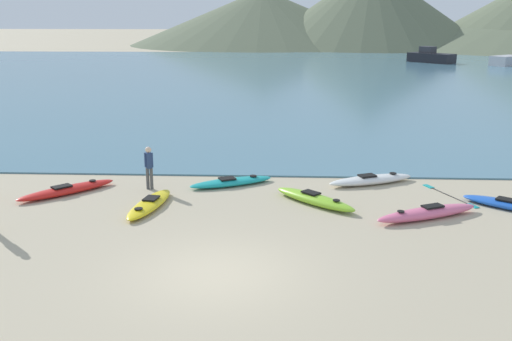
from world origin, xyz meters
The scene contains 15 objects.
ground_plane centered at (0.00, 0.00, 0.00)m, with size 400.00×400.00×0.00m, color tan.
bay_water centered at (0.00, 43.61, 0.03)m, with size 160.00×70.00×0.06m, color teal.
far_hill_left centered at (-2.68, 101.88, 5.00)m, with size 49.08×49.08×9.99m, color #5B664C.
far_hill_midleft centered at (16.71, 97.47, 6.91)m, with size 41.26×41.26×13.83m, color #5B664C.
kayak_on_sand_0 centered at (-5.78, 6.15, 0.14)m, with size 2.92×2.99×0.32m.
kayak_on_sand_1 centered at (5.90, 4.20, 0.17)m, with size 3.46×2.09×0.39m.
kayak_on_sand_2 centered at (-0.29, 7.44, 0.13)m, with size 3.10×2.04×0.30m.
kayak_on_sand_3 centered at (4.72, 7.85, 0.16)m, with size 3.33×1.94×0.35m.
kayak_on_sand_4 centered at (-2.65, 4.80, 0.12)m, with size 1.24×3.22×0.29m.
kayak_on_sand_5 centered at (8.71, 5.24, 0.13)m, with size 2.82×2.35×0.30m.
kayak_on_sand_6 centered at (2.58, 5.41, 0.17)m, with size 2.78×2.73×0.38m.
person_near_waterline centered at (-3.08, 6.84, 0.87)m, with size 0.31×0.26×1.52m.
moored_boat_1 centered at (19.08, 60.76, 0.72)m, with size 5.33×5.44×1.88m.
moored_boat_4 centered at (26.77, 57.07, 0.61)m, with size 4.35×4.06×1.09m.
loose_paddle centered at (7.16, 6.51, 0.01)m, with size 1.23×2.64×0.03m.
Camera 1 is at (1.57, -13.00, 6.01)m, focal length 42.00 mm.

